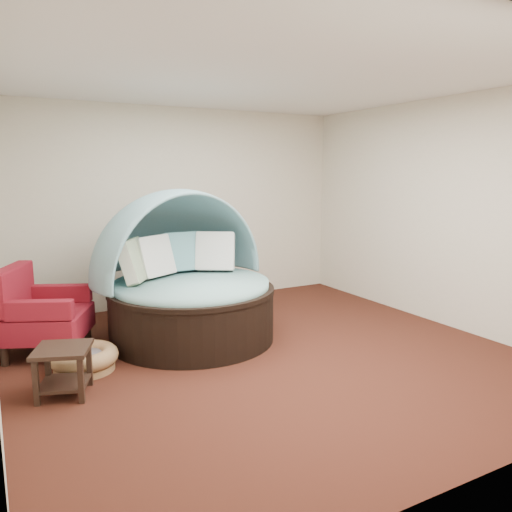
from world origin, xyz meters
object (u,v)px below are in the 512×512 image
pet_basket (84,359)px  red_armchair (41,314)px  side_table (63,364)px  canopy_daybed (186,270)px

pet_basket → red_armchair: red_armchair is taller
red_armchair → side_table: size_ratio=1.85×
red_armchair → side_table: (0.06, -1.16, -0.16)m
side_table → pet_basket: bearing=62.8°
pet_basket → red_armchair: size_ratio=0.76×
canopy_daybed → pet_basket: bearing=-172.4°
red_armchair → side_table: bearing=-62.7°
side_table → red_armchair: bearing=92.7°
canopy_daybed → side_table: canopy_daybed is taller
canopy_daybed → side_table: 1.83m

